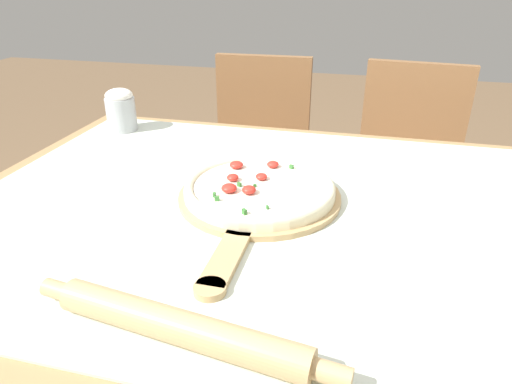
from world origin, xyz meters
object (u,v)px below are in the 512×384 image
object	(u,v)px
pizza_peel	(257,201)
rolling_pin	(180,327)
flour_cup	(121,109)
pizza	(259,188)
chair_left	(258,155)
chair_right	(405,169)

from	to	relation	value
pizza_peel	rolling_pin	bearing A→B (deg)	-90.57
pizza_peel	flour_cup	bearing A→B (deg)	144.45
pizza_peel	rolling_pin	xyz separation A→B (m)	(-0.00, -0.39, 0.02)
pizza	rolling_pin	bearing A→B (deg)	-90.46
chair_left	pizza_peel	bearing A→B (deg)	-77.99
pizza_peel	pizza	bearing A→B (deg)	91.80
pizza_peel	chair_left	xyz separation A→B (m)	(-0.21, 0.88, -0.26)
chair_right	flour_cup	bearing A→B (deg)	-142.15
chair_right	flour_cup	xyz separation A→B (m)	(-0.85, -0.53, 0.32)
pizza	rolling_pin	distance (m)	0.41
pizza_peel	pizza	size ratio (longest dim) A/B	1.63
pizza_peel	chair_right	distance (m)	0.99
pizza_peel	flour_cup	xyz separation A→B (m)	(-0.49, 0.35, 0.06)
pizza_peel	chair_right	xyz separation A→B (m)	(0.36, 0.88, -0.26)
pizza	chair_right	distance (m)	0.97
pizza	rolling_pin	world-z (taller)	pizza
rolling_pin	pizza	bearing A→B (deg)	89.54
pizza	flour_cup	world-z (taller)	flour_cup
chair_left	chair_right	distance (m)	0.57
chair_left	chair_right	world-z (taller)	same
pizza	flour_cup	size ratio (longest dim) A/B	2.54
pizza	chair_right	xyz separation A→B (m)	(0.36, 0.86, -0.28)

